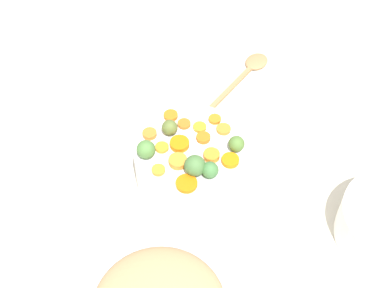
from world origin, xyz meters
name	(u,v)px	position (x,y,z in m)	size (l,w,h in m)	color
tabletop	(211,175)	(0.00, 0.00, 0.01)	(2.40, 2.40, 0.02)	beige
serving_bowl_carrots	(192,164)	(0.02, -0.04, 0.07)	(0.22, 0.22, 0.10)	white
carrot_slice_0	(184,124)	(-0.03, -0.06, 0.13)	(0.03, 0.03, 0.01)	orange
carrot_slice_1	(224,129)	(-0.03, 0.02, 0.13)	(0.03, 0.03, 0.01)	orange
carrot_slice_2	(158,170)	(0.08, -0.09, 0.13)	(0.02, 0.02, 0.01)	orange
carrot_slice_3	(162,147)	(0.03, -0.09, 0.13)	(0.03, 0.03, 0.01)	orange
carrot_slice_4	(203,139)	(0.00, -0.02, 0.13)	(0.03, 0.03, 0.01)	orange
carrot_slice_5	(171,115)	(-0.05, -0.09, 0.13)	(0.03, 0.03, 0.01)	orange
carrot_slice_6	(209,155)	(0.04, 0.00, 0.13)	(0.03, 0.03, 0.01)	orange
carrot_slice_7	(178,161)	(0.06, -0.06, 0.13)	(0.03, 0.03, 0.01)	orange
carrot_slice_8	(187,184)	(0.11, -0.04, 0.13)	(0.04, 0.04, 0.01)	orange
carrot_slice_9	(230,160)	(0.05, 0.04, 0.13)	(0.03, 0.03, 0.01)	orange
carrot_slice_10	(149,134)	(0.00, -0.12, 0.13)	(0.03, 0.03, 0.01)	orange
carrot_slice_11	(213,119)	(-0.05, 0.00, 0.13)	(0.02, 0.02, 0.01)	orange
carrot_slice_12	(180,144)	(0.02, -0.06, 0.13)	(0.04, 0.04, 0.01)	orange
carrot_slice_13	(200,127)	(-0.03, -0.03, 0.13)	(0.03, 0.03, 0.01)	orange
brussels_sprout_0	(195,166)	(0.08, -0.03, 0.14)	(0.04, 0.04, 0.04)	#49753D
brussels_sprout_1	(213,170)	(0.08, 0.00, 0.14)	(0.03, 0.03, 0.03)	#43793F
brussels_sprout_2	(170,128)	(-0.01, -0.08, 0.14)	(0.03, 0.03, 0.03)	#5B6D32
brussels_sprout_3	(146,149)	(0.05, -0.12, 0.14)	(0.04, 0.04, 0.04)	#50813E
brussels_sprout_4	(236,144)	(0.02, 0.04, 0.14)	(0.03, 0.03, 0.03)	#537A34
wooden_spoon	(247,71)	(-0.30, 0.06, 0.03)	(0.24, 0.16, 0.01)	#B47E50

